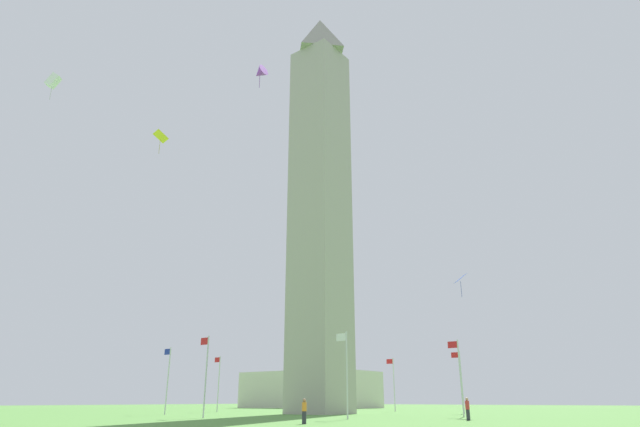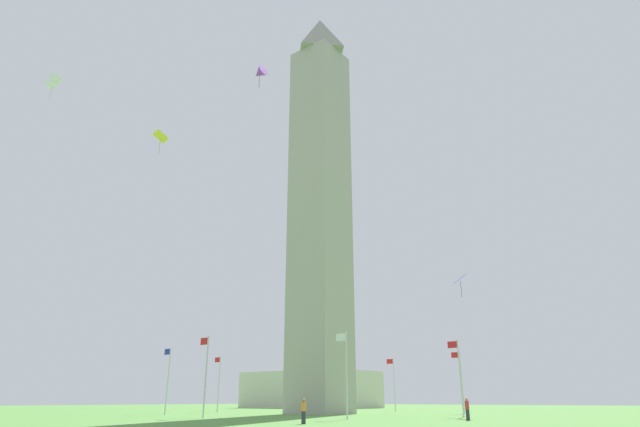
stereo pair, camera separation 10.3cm
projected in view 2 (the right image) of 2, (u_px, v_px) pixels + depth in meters
name	position (u px, v px, depth m)	size (l,w,h in m)	color
ground_plane	(320.00, 414.00, 58.83)	(260.00, 260.00, 0.00)	#548C3D
obelisk_monument	(320.00, 191.00, 67.99)	(5.98, 5.98, 54.41)	#A8A399
flagpole_n	(219.00, 381.00, 69.95)	(1.12, 0.14, 7.11)	silver
flagpole_ne	(168.00, 377.00, 58.07)	(1.12, 0.14, 7.11)	silver
flagpole_e	(206.00, 372.00, 47.45)	(1.12, 0.14, 7.11)	silver
flagpole_se	(346.00, 370.00, 44.29)	(1.12, 0.14, 7.11)	silver
flagpole_s	(459.00, 373.00, 50.45)	(1.12, 0.14, 7.11)	silver
flagpole_sw	(461.00, 378.00, 62.32)	(1.12, 0.14, 7.11)	silver
flagpole_w	(394.00, 382.00, 72.95)	(1.12, 0.14, 7.11)	silver
flagpole_nw	(304.00, 382.00, 76.11)	(1.12, 0.14, 7.11)	silver
person_orange_shirt	(304.00, 411.00, 34.77)	(0.32, 0.32, 1.60)	#2D2D38
person_red_shirt	(467.00, 409.00, 41.02)	(0.32, 0.32, 1.69)	#2D2D38
kite_purple_delta	(260.00, 73.00, 49.09)	(1.32, 1.15, 2.31)	purple
kite_white_box	(53.00, 81.00, 51.27)	(1.50, 1.40, 2.85)	white
kite_blue_diamond	(460.00, 279.00, 57.87)	(1.86, 1.89, 2.55)	blue
kite_yellow_diamond	(161.00, 137.00, 58.45)	(1.77, 1.62, 2.53)	yellow
distant_building	(310.00, 390.00, 105.79)	(25.15, 15.71, 6.87)	beige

